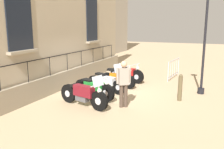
# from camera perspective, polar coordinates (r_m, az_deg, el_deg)

# --- Properties ---
(ground_plane) EXTENTS (60.00, 60.00, 0.00)m
(ground_plane) POSITION_cam_1_polar(r_m,az_deg,el_deg) (10.74, -0.52, -4.14)
(ground_plane) COLOR tan
(building_facade) EXTENTS (0.82, 12.34, 7.31)m
(building_facade) POSITION_cam_1_polar(r_m,az_deg,el_deg) (11.62, -12.61, 14.43)
(building_facade) COLOR tan
(building_facade) RESTS_ON ground_plane
(motorcycle_maroon) EXTENTS (2.19, 0.78, 1.23)m
(motorcycle_maroon) POSITION_cam_1_polar(r_m,az_deg,el_deg) (8.85, -6.68, -4.63)
(motorcycle_maroon) COLOR black
(motorcycle_maroon) RESTS_ON ground_plane
(motorcycle_green) EXTENTS (1.98, 0.88, 0.95)m
(motorcycle_green) POSITION_cam_1_polar(r_m,az_deg,el_deg) (9.72, -4.28, -3.26)
(motorcycle_green) COLOR black
(motorcycle_green) RESTS_ON ground_plane
(motorcycle_white) EXTENTS (2.05, 0.83, 1.31)m
(motorcycle_white) POSITION_cam_1_polar(r_m,az_deg,el_deg) (10.72, -1.36, -1.83)
(motorcycle_white) COLOR black
(motorcycle_white) RESTS_ON ground_plane
(motorcycle_orange) EXTENTS (1.89, 0.69, 1.06)m
(motorcycle_orange) POSITION_cam_1_polar(r_m,az_deg,el_deg) (11.55, 1.35, -0.99)
(motorcycle_orange) COLOR black
(motorcycle_orange) RESTS_ON ground_plane
(motorcycle_red) EXTENTS (1.94, 0.81, 0.98)m
(motorcycle_red) POSITION_cam_1_polar(r_m,az_deg,el_deg) (12.58, 3.49, 0.19)
(motorcycle_red) COLOR black
(motorcycle_red) RESTS_ON ground_plane
(lamppost) EXTENTS (0.38, 0.38, 4.33)m
(lamppost) POSITION_cam_1_polar(r_m,az_deg,el_deg) (10.79, 21.10, 9.87)
(lamppost) COLOR black
(lamppost) RESTS_ON ground_plane
(crowd_barrier) EXTENTS (0.27, 2.08, 1.05)m
(crowd_barrier) POSITION_cam_1_polar(r_m,az_deg,el_deg) (13.76, 14.27, 1.46)
(crowd_barrier) COLOR #B7B7BF
(crowd_barrier) RESTS_ON ground_plane
(bollard) EXTENTS (0.16, 0.16, 1.06)m
(bollard) POSITION_cam_1_polar(r_m,az_deg,el_deg) (9.78, 15.69, -2.94)
(bollard) COLOR brown
(bollard) RESTS_ON ground_plane
(pedestrian_standing) EXTENTS (0.44, 0.39, 1.68)m
(pedestrian_standing) POSITION_cam_1_polar(r_m,az_deg,el_deg) (8.61, 2.74, -1.62)
(pedestrian_standing) COLOR #47382D
(pedestrian_standing) RESTS_ON ground_plane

